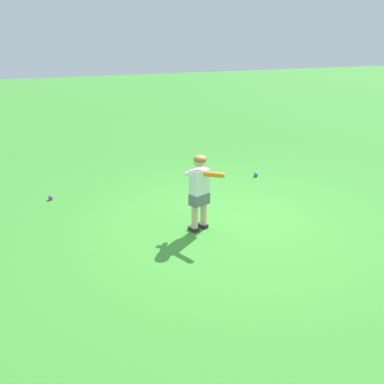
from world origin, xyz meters
TOP-DOWN VIEW (x-y plane):
  - ground_plane at (0.00, 0.00)m, footprint 40.00×40.00m
  - child_batter at (-0.53, -0.04)m, footprint 0.40×0.57m
  - play_ball_midfield at (-2.45, 1.80)m, footprint 0.08×0.08m
  - play_ball_by_bucket at (1.26, 1.72)m, footprint 0.08×0.08m

SIDE VIEW (x-z plane):
  - ground_plane at x=0.00m, z-range 0.00..0.00m
  - play_ball_by_bucket at x=1.26m, z-range 0.00..0.08m
  - play_ball_midfield at x=-2.45m, z-range 0.00..0.08m
  - child_batter at x=-0.53m, z-range 0.11..1.19m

